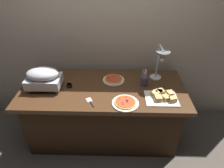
{
  "coord_description": "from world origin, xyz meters",
  "views": [
    {
      "loc": [
        0.15,
        -1.87,
        2.07
      ],
      "look_at": [
        0.1,
        0.0,
        0.81
      ],
      "focal_mm": 31.58,
      "sensor_mm": 36.0,
      "label": 1
    }
  ],
  "objects": [
    {
      "name": "ground_plane",
      "position": [
        0.0,
        0.0,
        0.0
      ],
      "size": [
        8.0,
        8.0,
        0.0
      ],
      "primitive_type": "plane",
      "color": "#4C443D"
    },
    {
      "name": "buffet_table",
      "position": [
        0.0,
        0.0,
        0.39
      ],
      "size": [
        1.9,
        0.84,
        0.76
      ],
      "color": "#422816",
      "rests_on": "ground_plane"
    },
    {
      "name": "heat_lamp",
      "position": [
        0.64,
        0.08,
        1.1
      ],
      "size": [
        0.15,
        0.33,
        0.45
      ],
      "color": "#B7BABF",
      "rests_on": "buffet_table"
    },
    {
      "name": "pizza_plate_center",
      "position": [
        0.12,
        0.15,
        0.77
      ],
      "size": [
        0.26,
        0.26,
        0.03
      ],
      "color": "white",
      "rests_on": "buffet_table"
    },
    {
      "name": "chafing_dish",
      "position": [
        -0.66,
        -0.03,
        0.9
      ],
      "size": [
        0.38,
        0.26,
        0.26
      ],
      "color": "#B7BABF",
      "rests_on": "buffet_table"
    },
    {
      "name": "pizza_plate_front",
      "position": [
        0.25,
        -0.29,
        0.77
      ],
      "size": [
        0.28,
        0.28,
        0.03
      ],
      "color": "white",
      "rests_on": "buffet_table"
    },
    {
      "name": "serving_spatula",
      "position": [
        -0.11,
        -0.27,
        0.76
      ],
      "size": [
        0.11,
        0.17,
        0.01
      ],
      "color": "#B7BABF",
      "rests_on": "buffet_table"
    },
    {
      "name": "back_wall",
      "position": [
        0.0,
        0.5,
        1.2
      ],
      "size": [
        4.4,
        0.04,
        2.4
      ],
      "primitive_type": "cube",
      "color": "tan",
      "rests_on": "ground_plane"
    },
    {
      "name": "sandwich_platter",
      "position": [
        0.65,
        -0.18,
        0.78
      ],
      "size": [
        0.34,
        0.27,
        0.06
      ],
      "color": "white",
      "rests_on": "buffet_table"
    },
    {
      "name": "sauce_cup_near",
      "position": [
        -0.39,
        0.0,
        0.78
      ],
      "size": [
        0.06,
        0.06,
        0.04
      ],
      "color": "black",
      "rests_on": "buffet_table"
    },
    {
      "name": "utensil_holder",
      "position": [
        0.48,
        0.06,
        0.82
      ],
      "size": [
        0.08,
        0.08,
        0.22
      ],
      "color": "#383347",
      "rests_on": "buffet_table"
    }
  ]
}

